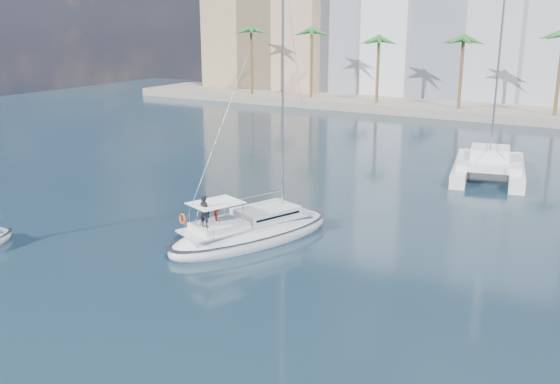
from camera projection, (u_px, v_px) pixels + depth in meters
The scene contains 9 objects.
ground at pixel (282, 260), 34.78m from camera, with size 160.00×160.00×0.00m, color black.
quay at pixel (508, 112), 85.18m from camera, with size 120.00×14.00×1.20m, color gray.
building_modern at pixel (452, 11), 97.40m from camera, with size 42.00×16.00×28.00m, color silver.
building_tan_left at pixel (275, 30), 109.61m from camera, with size 22.00×14.00×22.00m, color tan.
palm_left at pixel (279, 36), 95.93m from camera, with size 3.60×3.60×12.30m.
palm_centre at pixel (509, 40), 79.26m from camera, with size 3.60×3.60×12.30m.
main_sloop at pixel (252, 232), 37.65m from camera, with size 7.49×12.02×17.03m.
catamaran at pixel (489, 163), 52.88m from camera, with size 7.70×12.14×16.52m.
seagull at pixel (246, 223), 38.64m from camera, with size 1.22×0.53×0.23m.
Camera 1 is at (16.44, -28.01, 13.02)m, focal length 40.00 mm.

